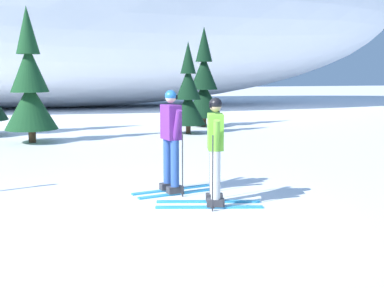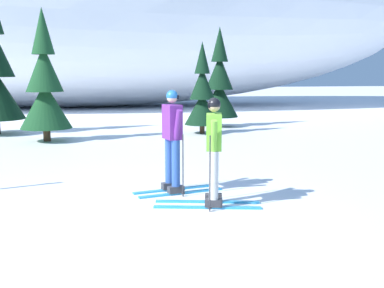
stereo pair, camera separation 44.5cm
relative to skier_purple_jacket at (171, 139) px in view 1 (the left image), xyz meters
name	(u,v)px [view 1 (the left image)]	position (x,y,z in m)	size (l,w,h in m)	color
ground_plane	(150,217)	(-0.63, -1.37, -0.97)	(120.00, 120.00, 0.00)	white
skier_purple_jacket	(171,139)	(0.00, 0.00, 0.00)	(1.64, 0.79, 1.84)	#2893CC
skier_lime_jacket	(215,150)	(0.50, -0.98, -0.05)	(1.78, 0.84, 1.75)	#2893CC
pine_tree_center_left	(30,86)	(-2.85, 7.16, 0.75)	(1.59, 1.59, 4.11)	#47301E
pine_tree_center_right	(188,95)	(2.34, 8.09, 0.37)	(1.24, 1.24, 3.20)	#47301E
pine_tree_far_right	(204,85)	(3.48, 10.08, 0.66)	(1.51, 1.51, 3.90)	#47301E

